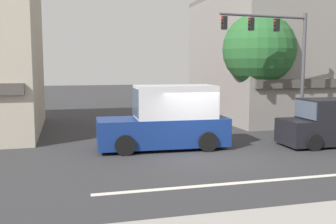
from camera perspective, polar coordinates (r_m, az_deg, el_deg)
name	(u,v)px	position (r m, az deg, el deg)	size (l,w,h in m)	color
ground_plane	(201,157)	(15.60, 4.80, -6.59)	(120.00, 120.00, 0.00)	#333335
lane_marking_stripe	(239,183)	(12.47, 10.28, -10.08)	(9.00, 0.24, 0.01)	silver
building_right_corner	(290,57)	(29.30, 17.34, 7.64)	(11.59, 11.03, 8.42)	gray
street_tree	(259,50)	(23.16, 13.06, 8.80)	(4.17, 4.17, 6.59)	#4C3823
utility_pole_near_left	(7,47)	(18.24, -22.34, 8.75)	(1.40, 0.22, 8.48)	brown
utility_pole_far_right	(268,63)	(25.53, 14.25, 6.97)	(1.40, 0.22, 7.28)	brown
traffic_light_mast	(282,51)	(20.38, 16.25, 8.47)	(4.87, 0.68, 6.20)	#47474C
van_waiting_far	(333,123)	(19.27, 22.79, -1.51)	(4.64, 2.13, 2.11)	black
box_truck_parked_curbside	(167,120)	(17.02, -0.12, -1.16)	(5.68, 2.42, 2.75)	navy
van_crossing_leftbound	(161,108)	(24.00, -1.04, 0.55)	(2.15, 4.65, 2.11)	maroon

